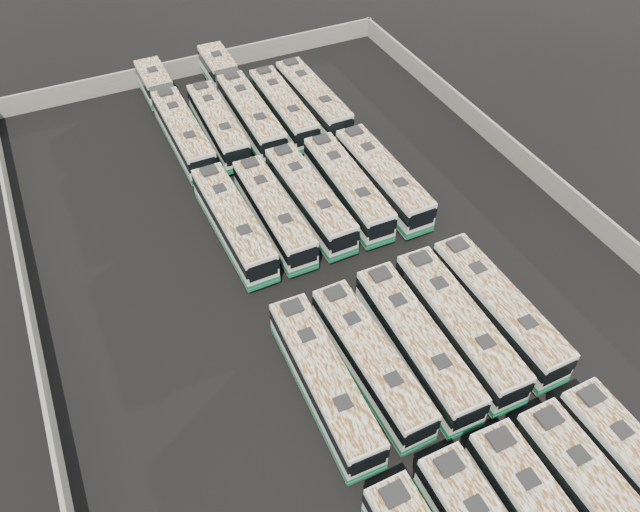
{
  "coord_description": "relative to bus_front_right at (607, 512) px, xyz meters",
  "views": [
    {
      "loc": [
        -15.58,
        -29.22,
        36.49
      ],
      "look_at": [
        -0.78,
        1.91,
        1.6
      ],
      "focal_mm": 35.0,
      "sensor_mm": 36.0,
      "label": 1
    }
  ],
  "objects": [
    {
      "name": "ground",
      "position": [
        -4.9,
        23.25,
        -1.88
      ],
      "size": [
        140.0,
        140.0,
        0.0
      ],
      "primitive_type": "plane",
      "color": "black",
      "rests_on": "ground"
    },
    {
      "name": "perimeter_wall",
      "position": [
        -4.9,
        23.25,
        -0.78
      ],
      "size": [
        45.2,
        73.2,
        2.2
      ],
      "color": "slate",
      "rests_on": "ground"
    },
    {
      "name": "bus_front_right",
      "position": [
        0.0,
        0.0,
        0.0
      ],
      "size": [
        2.84,
        13.07,
        3.68
      ],
      "rotation": [
        0.0,
        0.0,
        0.01
      ],
      "color": "beige",
      "rests_on": "ground"
    },
    {
      "name": "bus_midfront_far_left",
      "position": [
        -10.48,
        14.47,
        -0.03
      ],
      "size": [
        3.05,
        12.91,
        3.62
      ],
      "rotation": [
        0.0,
        0.0,
        -0.03
      ],
      "color": "beige",
      "rests_on": "ground"
    },
    {
      "name": "bus_midfront_left",
      "position": [
        -6.95,
        14.57,
        -0.08
      ],
      "size": [
        2.86,
        12.55,
        3.53
      ],
      "rotation": [
        0.0,
        0.0,
        0.02
      ],
      "color": "beige",
      "rests_on": "ground"
    },
    {
      "name": "bus_midfront_center",
      "position": [
        -3.46,
        14.44,
        -0.0
      ],
      "size": [
        3.0,
        13.08,
        3.67
      ],
      "rotation": [
        0.0,
        0.0,
        -0.02
      ],
      "color": "beige",
      "rests_on": "ground"
    },
    {
      "name": "bus_midfront_right",
      "position": [
        0.01,
        14.53,
        0.0
      ],
      "size": [
        3.03,
        13.14,
        3.69
      ],
      "rotation": [
        0.0,
        0.0,
        -0.02
      ],
      "color": "beige",
      "rests_on": "ground"
    },
    {
      "name": "bus_midfront_far_right",
      "position": [
        3.51,
        14.64,
        -0.01
      ],
      "size": [
        2.89,
        13.02,
        3.66
      ],
      "rotation": [
        0.0,
        0.0,
        0.01
      ],
      "color": "beige",
      "rests_on": "ground"
    },
    {
      "name": "bus_midback_far_left",
      "position": [
        -10.6,
        31.5,
        -0.02
      ],
      "size": [
        2.93,
        12.97,
        3.65
      ],
      "rotation": [
        0.0,
        0.0,
        0.02
      ],
      "color": "beige",
      "rests_on": "ground"
    },
    {
      "name": "bus_midback_left",
      "position": [
        -7.08,
        31.33,
        -0.07
      ],
      "size": [
        2.72,
        12.56,
        3.54
      ],
      "rotation": [
        0.0,
        0.0,
        -0.01
      ],
      "color": "beige",
      "rests_on": "ground"
    },
    {
      "name": "bus_midback_center",
      "position": [
        -3.62,
        31.59,
        -0.03
      ],
      "size": [
        2.97,
        12.9,
        3.62
      ],
      "rotation": [
        0.0,
        0.0,
        0.02
      ],
      "color": "beige",
      "rests_on": "ground"
    },
    {
      "name": "bus_midback_right",
      "position": [
        0.02,
        31.57,
        -0.02
      ],
      "size": [
        2.97,
        12.94,
        3.63
      ],
      "rotation": [
        0.0,
        0.0,
        -0.02
      ],
      "color": "beige",
      "rests_on": "ground"
    },
    {
      "name": "bus_midback_far_right",
      "position": [
        3.43,
        31.34,
        -0.0
      ],
      "size": [
        2.89,
        13.08,
        3.68
      ],
      "rotation": [
        0.0,
        0.0,
        0.01
      ],
      "color": "beige",
      "rests_on": "ground"
    },
    {
      "name": "bus_back_far_left",
      "position": [
        -10.57,
        49.24,
        -0.04
      ],
      "size": [
        2.73,
        19.91,
        3.61
      ],
      "rotation": [
        0.0,
        0.0,
        0.0
      ],
      "color": "beige",
      "rests_on": "ground"
    },
    {
      "name": "bus_back_left",
      "position": [
        -7.05,
        45.77,
        -0.08
      ],
      "size": [
        2.96,
        12.56,
        3.52
      ],
      "rotation": [
        0.0,
        0.0,
        -0.03
      ],
      "color": "beige",
      "rests_on": "ground"
    },
    {
      "name": "bus_back_center",
      "position": [
        -3.47,
        49.32,
        -0.0
      ],
      "size": [
        3.14,
        20.34,
        3.68
      ],
      "rotation": [
        0.0,
        0.0,
        -0.02
      ],
      "color": "beige",
      "rests_on": "ground"
    },
    {
      "name": "bus_back_right",
      "position": [
        -0.02,
        45.81,
        -0.07
      ],
      "size": [
        2.86,
        12.63,
        3.55
      ],
      "rotation": [
        0.0,
        0.0,
        -0.02
      ],
      "color": "beige",
      "rests_on": "ground"
    },
    {
      "name": "bus_back_far_right",
      "position": [
        3.4,
        45.97,
        -0.02
      ],
      "size": [
        2.93,
        12.95,
        3.64
      ],
      "rotation": [
        0.0,
        0.0,
        0.02
      ],
      "color": "beige",
      "rests_on": "ground"
    }
  ]
}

